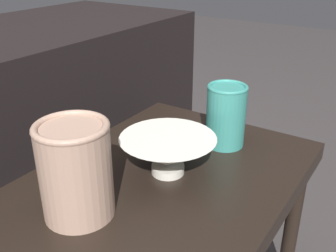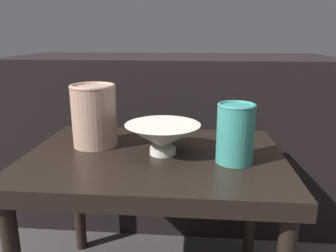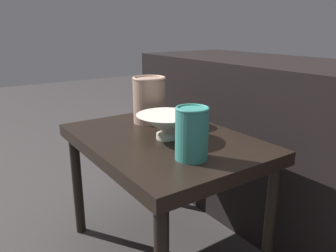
{
  "view_description": "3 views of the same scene",
  "coord_description": "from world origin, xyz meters",
  "views": [
    {
      "loc": [
        -0.54,
        -0.37,
        0.85
      ],
      "look_at": [
        0.06,
        0.02,
        0.52
      ],
      "focal_mm": 42.0,
      "sensor_mm": 36.0,
      "label": 1
    },
    {
      "loc": [
        0.1,
        -0.78,
        0.72
      ],
      "look_at": [
        0.03,
        0.0,
        0.51
      ],
      "focal_mm": 35.0,
      "sensor_mm": 36.0,
      "label": 2
    },
    {
      "loc": [
        0.82,
        -0.55,
        0.77
      ],
      "look_at": [
        0.03,
        -0.0,
        0.48
      ],
      "focal_mm": 35.0,
      "sensor_mm": 36.0,
      "label": 3
    }
  ],
  "objects": [
    {
      "name": "table",
      "position": [
        0.0,
        0.0,
        0.38
      ],
      "size": [
        0.65,
        0.46,
        0.43
      ],
      "color": "black",
      "rests_on": "ground_plane"
    },
    {
      "name": "bowl",
      "position": [
        0.02,
        0.0,
        0.48
      ],
      "size": [
        0.19,
        0.19,
        0.08
      ],
      "color": "silver",
      "rests_on": "table"
    },
    {
      "name": "vase_colorful_right",
      "position": [
        0.19,
        -0.04,
        0.51
      ],
      "size": [
        0.09,
        0.09,
        0.14
      ],
      "color": "teal",
      "rests_on": "table"
    },
    {
      "name": "vase_textured_left",
      "position": [
        -0.17,
        0.05,
        0.52
      ],
      "size": [
        0.12,
        0.12,
        0.17
      ],
      "color": "tan",
      "rests_on": "table"
    },
    {
      "name": "couch_backdrop",
      "position": [
        0.0,
        0.54,
        0.32
      ],
      "size": [
        1.25,
        0.5,
        0.64
      ],
      "color": "black",
      "rests_on": "ground_plane"
    }
  ]
}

